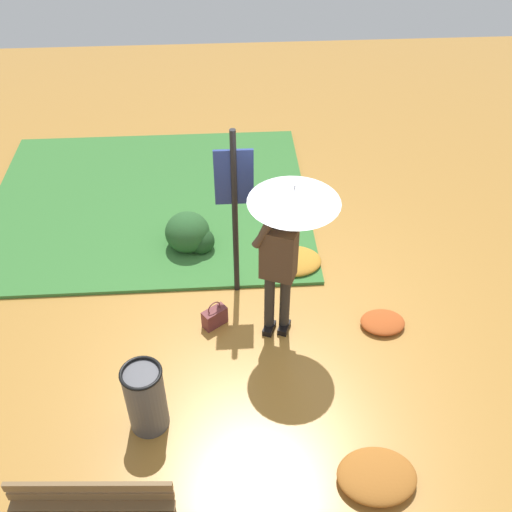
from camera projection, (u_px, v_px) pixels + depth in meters
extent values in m
plane|color=#B27A33|center=(269.00, 321.00, 7.24)|extent=(18.00, 18.00, 0.00)
cube|color=#387533|center=(150.00, 201.00, 9.11)|extent=(4.80, 4.00, 0.05)
cylinder|color=#2D2823|center=(269.00, 303.00, 6.88)|extent=(0.12, 0.12, 0.86)
cylinder|color=#2D2823|center=(285.00, 302.00, 6.89)|extent=(0.12, 0.12, 0.86)
cube|color=black|center=(269.00, 328.00, 7.10)|extent=(0.18, 0.25, 0.08)
cube|color=black|center=(284.00, 327.00, 7.11)|extent=(0.18, 0.25, 0.08)
cube|color=#473323|center=(279.00, 253.00, 6.39)|extent=(0.44, 0.37, 0.64)
sphere|color=tan|center=(280.00, 219.00, 6.09)|extent=(0.20, 0.20, 0.20)
ellipsoid|color=black|center=(280.00, 217.00, 6.07)|extent=(0.20, 0.20, 0.15)
cylinder|color=#473323|center=(259.00, 241.00, 6.23)|extent=(0.18, 0.13, 0.18)
cylinder|color=#473323|center=(263.00, 234.00, 6.16)|extent=(0.24, 0.11, 0.33)
cube|color=black|center=(271.00, 222.00, 6.09)|extent=(0.07, 0.04, 0.14)
cylinder|color=#473323|center=(295.00, 235.00, 6.25)|extent=(0.11, 0.10, 0.09)
cylinder|color=#473323|center=(293.00, 228.00, 6.20)|extent=(0.10, 0.09, 0.23)
cylinder|color=#A5A5AD|center=(294.00, 203.00, 5.99)|extent=(0.02, 0.02, 0.41)
cone|color=silver|center=(294.00, 195.00, 5.93)|extent=(0.96, 0.96, 0.16)
sphere|color=#A5A5AD|center=(295.00, 186.00, 5.86)|extent=(0.02, 0.02, 0.02)
cylinder|color=black|center=(235.00, 218.00, 6.92)|extent=(0.07, 0.07, 2.30)
cube|color=navy|center=(234.00, 177.00, 6.58)|extent=(0.44, 0.04, 0.70)
cube|color=silver|center=(234.00, 176.00, 6.59)|extent=(0.38, 0.01, 0.64)
cube|color=brown|center=(215.00, 317.00, 7.13)|extent=(0.33, 0.29, 0.24)
torus|color=brown|center=(214.00, 308.00, 7.03)|extent=(0.15, 0.12, 0.18)
cube|color=brown|center=(92.00, 507.00, 5.00)|extent=(1.40, 0.19, 0.04)
cube|color=brown|center=(91.00, 495.00, 4.97)|extent=(1.40, 0.13, 0.10)
cube|color=brown|center=(88.00, 487.00, 4.88)|extent=(1.40, 0.13, 0.10)
cylinder|color=#4C4C51|center=(146.00, 399.00, 5.90)|extent=(0.40, 0.40, 0.80)
torus|color=black|center=(141.00, 373.00, 5.63)|extent=(0.42, 0.42, 0.04)
ellipsoid|color=#285628|center=(187.00, 232.00, 8.12)|extent=(0.61, 0.61, 0.55)
ellipsoid|color=#1E421E|center=(201.00, 241.00, 8.12)|extent=(0.37, 0.37, 0.37)
ellipsoid|color=#B74C1E|center=(383.00, 322.00, 7.15)|extent=(0.54, 0.43, 0.12)
ellipsoid|color=#A86023|center=(377.00, 476.00, 5.61)|extent=(0.77, 0.61, 0.17)
ellipsoid|color=#C68428|center=(293.00, 261.00, 7.96)|extent=(0.77, 0.61, 0.17)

